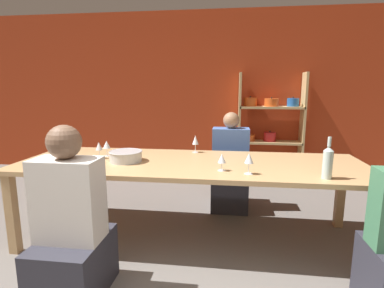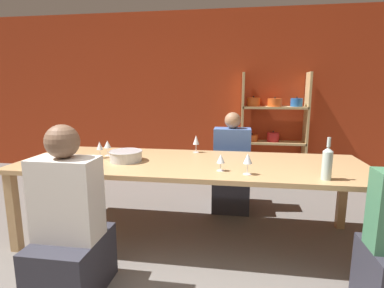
{
  "view_description": "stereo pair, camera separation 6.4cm",
  "coord_description": "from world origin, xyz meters",
  "px_view_note": "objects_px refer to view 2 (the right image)",
  "views": [
    {
      "loc": [
        0.49,
        -1.29,
        1.45
      ],
      "look_at": [
        0.12,
        1.51,
        0.92
      ],
      "focal_mm": 28.0,
      "sensor_mm": 36.0,
      "label": 1
    },
    {
      "loc": [
        0.55,
        -1.28,
        1.45
      ],
      "look_at": [
        0.12,
        1.51,
        0.92
      ],
      "focal_mm": 28.0,
      "sensor_mm": 36.0,
      "label": 2
    }
  ],
  "objects_px": {
    "wine_bottle_green": "(327,163)",
    "person_far_a": "(231,174)",
    "wine_glass_red_a": "(67,157)",
    "wine_glass_white_a": "(248,159)",
    "wine_glass_red_b": "(100,146)",
    "dining_table": "(190,169)",
    "mixing_bowl": "(126,155)",
    "wine_glass_white_b": "(108,145)",
    "cell_phone": "(66,160)",
    "person_near_a": "(70,234)",
    "wine_glass_empty_b": "(221,159)",
    "shelf_unit": "(272,135)",
    "wine_glass_empty_a": "(196,140)"
  },
  "relations": [
    {
      "from": "wine_glass_red_a",
      "to": "cell_phone",
      "type": "height_order",
      "value": "wine_glass_red_a"
    },
    {
      "from": "wine_bottle_green",
      "to": "wine_glass_white_a",
      "type": "height_order",
      "value": "wine_bottle_green"
    },
    {
      "from": "dining_table",
      "to": "mixing_bowl",
      "type": "bearing_deg",
      "value": -173.71
    },
    {
      "from": "person_near_a",
      "to": "person_far_a",
      "type": "bearing_deg",
      "value": 58.39
    },
    {
      "from": "wine_glass_empty_a",
      "to": "wine_glass_red_a",
      "type": "bearing_deg",
      "value": -140.02
    },
    {
      "from": "wine_glass_red_b",
      "to": "person_far_a",
      "type": "distance_m",
      "value": 1.59
    },
    {
      "from": "wine_glass_empty_b",
      "to": "person_far_a",
      "type": "distance_m",
      "value": 1.22
    },
    {
      "from": "wine_glass_empty_b",
      "to": "wine_glass_white_b",
      "type": "distance_m",
      "value": 1.23
    },
    {
      "from": "wine_glass_empty_b",
      "to": "person_near_a",
      "type": "distance_m",
      "value": 1.26
    },
    {
      "from": "dining_table",
      "to": "wine_glass_empty_a",
      "type": "bearing_deg",
      "value": 90.71
    },
    {
      "from": "person_near_a",
      "to": "wine_glass_empty_b",
      "type": "bearing_deg",
      "value": 31.89
    },
    {
      "from": "person_far_a",
      "to": "wine_glass_red_b",
      "type": "bearing_deg",
      "value": 33.32
    },
    {
      "from": "shelf_unit",
      "to": "mixing_bowl",
      "type": "height_order",
      "value": "shelf_unit"
    },
    {
      "from": "wine_glass_white_b",
      "to": "person_far_a",
      "type": "height_order",
      "value": "person_far_a"
    },
    {
      "from": "wine_glass_red_a",
      "to": "wine_glass_red_b",
      "type": "relative_size",
      "value": 0.93
    },
    {
      "from": "shelf_unit",
      "to": "wine_glass_white_b",
      "type": "height_order",
      "value": "shelf_unit"
    },
    {
      "from": "wine_glass_red_a",
      "to": "wine_glass_white_a",
      "type": "xyz_separation_m",
      "value": [
        1.51,
        0.06,
        0.02
      ]
    },
    {
      "from": "cell_phone",
      "to": "person_near_a",
      "type": "height_order",
      "value": "person_near_a"
    },
    {
      "from": "person_near_a",
      "to": "mixing_bowl",
      "type": "bearing_deg",
      "value": 82.67
    },
    {
      "from": "cell_phone",
      "to": "wine_glass_empty_a",
      "type": "bearing_deg",
      "value": 25.11
    },
    {
      "from": "wine_glass_white_a",
      "to": "wine_glass_empty_b",
      "type": "height_order",
      "value": "wine_glass_white_a"
    },
    {
      "from": "shelf_unit",
      "to": "person_near_a",
      "type": "relative_size",
      "value": 1.39
    },
    {
      "from": "wine_glass_red_a",
      "to": "person_far_a",
      "type": "bearing_deg",
      "value": 42.9
    },
    {
      "from": "wine_bottle_green",
      "to": "wine_glass_red_a",
      "type": "xyz_separation_m",
      "value": [
        -2.09,
        -0.02,
        -0.03
      ]
    },
    {
      "from": "wine_bottle_green",
      "to": "wine_glass_empty_a",
      "type": "distance_m",
      "value": 1.37
    },
    {
      "from": "wine_glass_red_a",
      "to": "wine_bottle_green",
      "type": "bearing_deg",
      "value": 0.47
    },
    {
      "from": "wine_glass_empty_b",
      "to": "wine_glass_white_b",
      "type": "relative_size",
      "value": 0.9
    },
    {
      "from": "wine_glass_red_a",
      "to": "wine_glass_red_b",
      "type": "distance_m",
      "value": 0.44
    },
    {
      "from": "shelf_unit",
      "to": "wine_bottle_green",
      "type": "bearing_deg",
      "value": -87.37
    },
    {
      "from": "dining_table",
      "to": "wine_glass_white_b",
      "type": "bearing_deg",
      "value": 171.91
    },
    {
      "from": "person_near_a",
      "to": "dining_table",
      "type": "bearing_deg",
      "value": 51.72
    },
    {
      "from": "wine_glass_empty_a",
      "to": "person_far_a",
      "type": "xyz_separation_m",
      "value": [
        0.37,
        0.44,
        -0.48
      ]
    },
    {
      "from": "shelf_unit",
      "to": "wine_glass_empty_a",
      "type": "distance_m",
      "value": 2.07
    },
    {
      "from": "wine_glass_white_b",
      "to": "person_near_a",
      "type": "bearing_deg",
      "value": -81.19
    },
    {
      "from": "wine_glass_white_b",
      "to": "wine_glass_white_a",
      "type": "bearing_deg",
      "value": -18.72
    },
    {
      "from": "wine_glass_red_b",
      "to": "cell_phone",
      "type": "distance_m",
      "value": 0.33
    },
    {
      "from": "mixing_bowl",
      "to": "wine_glass_red_a",
      "type": "xyz_separation_m",
      "value": [
        -0.39,
        -0.34,
        0.05
      ]
    },
    {
      "from": "wine_glass_white_b",
      "to": "cell_phone",
      "type": "bearing_deg",
      "value": -140.16
    },
    {
      "from": "cell_phone",
      "to": "wine_glass_red_a",
      "type": "bearing_deg",
      "value": -56.84
    },
    {
      "from": "wine_glass_red_b",
      "to": "wine_glass_empty_b",
      "type": "distance_m",
      "value": 1.24
    },
    {
      "from": "mixing_bowl",
      "to": "cell_phone",
      "type": "height_order",
      "value": "mixing_bowl"
    },
    {
      "from": "dining_table",
      "to": "person_near_a",
      "type": "distance_m",
      "value": 1.18
    },
    {
      "from": "dining_table",
      "to": "person_far_a",
      "type": "bearing_deg",
      "value": 66.63
    },
    {
      "from": "mixing_bowl",
      "to": "wine_glass_red_b",
      "type": "bearing_deg",
      "value": 164.24
    },
    {
      "from": "shelf_unit",
      "to": "person_far_a",
      "type": "relative_size",
      "value": 1.45
    },
    {
      "from": "wine_bottle_green",
      "to": "person_far_a",
      "type": "height_order",
      "value": "person_far_a"
    },
    {
      "from": "dining_table",
      "to": "wine_glass_red_b",
      "type": "xyz_separation_m",
      "value": [
        -0.9,
        0.02,
        0.18
      ]
    },
    {
      "from": "wine_glass_red_a",
      "to": "wine_glass_white_a",
      "type": "distance_m",
      "value": 1.51
    },
    {
      "from": "wine_glass_red_a",
      "to": "person_far_a",
      "type": "distance_m",
      "value": 1.91
    },
    {
      "from": "wine_glass_red_b",
      "to": "wine_glass_red_a",
      "type": "bearing_deg",
      "value": -101.73
    }
  ]
}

